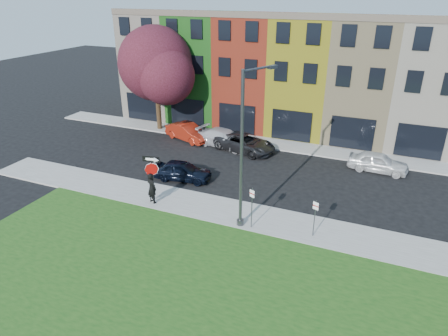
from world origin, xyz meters
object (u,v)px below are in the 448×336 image
at_px(stop_sign, 152,170).
at_px(man, 152,188).
at_px(sedan_near, 183,171).
at_px(street_lamp, 244,152).

height_order(stop_sign, man, stop_sign).
height_order(man, sedan_near, man).
bearing_deg(stop_sign, sedan_near, 77.99).
bearing_deg(man, street_lamp, -161.24).
relative_size(man, street_lamp, 0.23).
distance_m(man, sedan_near, 3.78).
relative_size(stop_sign, street_lamp, 0.36).
xyz_separation_m(stop_sign, street_lamp, (5.90, -0.16, 2.16)).
height_order(stop_sign, street_lamp, street_lamp).
height_order(stop_sign, sedan_near, stop_sign).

